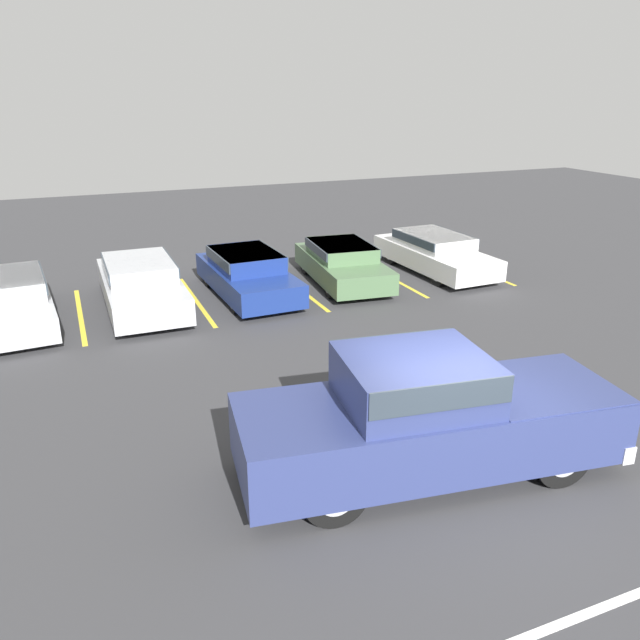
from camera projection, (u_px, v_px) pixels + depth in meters
The scene contains 13 objects.
ground_plane at pixel (452, 478), 9.25m from camera, with size 60.00×60.00×0.00m, color #38383A.
stall_stripe_b at pixel (80, 315), 15.94m from camera, with size 0.12×4.48×0.01m, color yellow.
stall_stripe_c at pixel (196, 301), 17.02m from camera, with size 0.12×4.48×0.01m, color yellow.
stall_stripe_d at pixel (298, 288), 18.09m from camera, with size 0.12×4.48×0.01m, color yellow.
stall_stripe_e at pixel (389, 277), 19.17m from camera, with size 0.12×4.48×0.01m, color yellow.
stall_stripe_f at pixel (470, 267), 20.25m from camera, with size 0.12×4.48×0.01m, color yellow.
aisle_stripe_foreground at pixel (576, 618), 6.81m from camera, with size 0.12×7.18×0.01m, color white.
pickup_truck at pixel (431, 415), 9.13m from camera, with size 5.91×2.67×1.91m.
parked_sedan_a at pixel (10, 299), 15.11m from camera, with size 2.15×4.66×1.22m.
parked_sedan_b at pixel (141, 282), 16.30m from camera, with size 1.85×4.77×1.27m.
parked_sedan_c at pixel (247, 272), 17.28m from camera, with size 1.95×4.48×1.24m.
parked_sedan_d at pixel (342, 262), 18.40m from camera, with size 2.18×4.46×1.19m.
parked_sedan_e at pixel (434, 251), 19.58m from camera, with size 1.94×4.73×1.19m.
Camera 1 is at (-4.83, -6.50, 5.43)m, focal length 35.00 mm.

